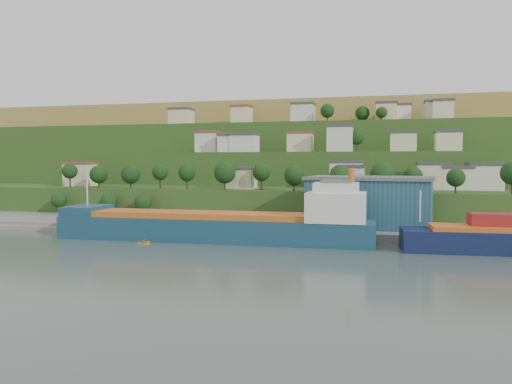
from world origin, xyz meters
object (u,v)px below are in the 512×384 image
(warehouse, at_px, (370,201))
(kayak_orange, at_px, (145,241))
(caravan, at_px, (77,218))
(cargo_ship_near, at_px, (222,228))

(warehouse, relative_size, kayak_orange, 10.67)
(kayak_orange, bearing_deg, warehouse, 51.00)
(kayak_orange, bearing_deg, caravan, 169.81)
(kayak_orange, bearing_deg, cargo_ship_near, 43.84)
(cargo_ship_near, height_order, kayak_orange, cargo_ship_near)
(cargo_ship_near, relative_size, kayak_orange, 24.35)
(cargo_ship_near, xyz_separation_m, caravan, (-49.08, 15.01, -0.65))
(warehouse, distance_m, kayak_orange, 57.21)
(caravan, xyz_separation_m, kayak_orange, (32.22, -21.33, -2.20))
(caravan, bearing_deg, cargo_ship_near, -30.68)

